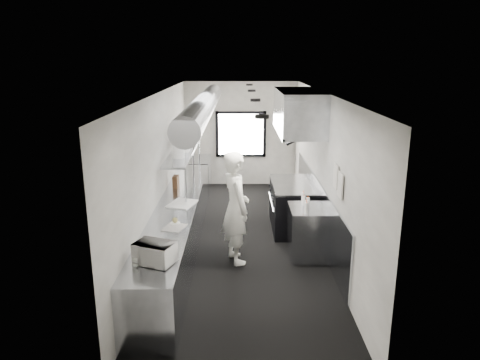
{
  "coord_description": "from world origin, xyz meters",
  "views": [
    {
      "loc": [
        -0.06,
        -8.01,
        3.41
      ],
      "look_at": [
        -0.04,
        -0.2,
        1.26
      ],
      "focal_mm": 33.55,
      "sensor_mm": 36.0,
      "label": 1
    }
  ],
  "objects_px": {
    "squeeze_bottle_a": "(307,208)",
    "squeeze_bottle_d": "(304,201)",
    "prep_counter": "(178,228)",
    "range": "(292,206)",
    "pass_shelf": "(184,152)",
    "far_work_table": "(197,176)",
    "knife_block": "(176,182)",
    "microwave": "(155,253)",
    "plate_stack_b": "(183,144)",
    "line_cook": "(236,208)",
    "deli_tub_a": "(137,259)",
    "plate_stack_d": "(187,135)",
    "squeeze_bottle_b": "(306,205)",
    "plate_stack_a": "(178,151)",
    "plate_stack_c": "(185,139)",
    "squeeze_bottle_e": "(303,198)",
    "squeeze_bottle_c": "(308,203)",
    "exhaust_hood": "(298,112)",
    "bottle_station": "(308,232)",
    "cutting_board": "(182,204)",
    "deli_tub_b": "(147,242)",
    "small_plate": "(175,223)"
  },
  "relations": [
    {
      "from": "bottle_station",
      "to": "squeeze_bottle_e",
      "type": "bearing_deg",
      "value": 103.08
    },
    {
      "from": "deli_tub_a",
      "to": "squeeze_bottle_b",
      "type": "xyz_separation_m",
      "value": [
        2.42,
        2.02,
        0.03
      ]
    },
    {
      "from": "pass_shelf",
      "to": "squeeze_bottle_e",
      "type": "distance_m",
      "value": 2.74
    },
    {
      "from": "plate_stack_a",
      "to": "plate_stack_c",
      "type": "relative_size",
      "value": 0.75
    },
    {
      "from": "plate_stack_a",
      "to": "squeeze_bottle_a",
      "type": "relative_size",
      "value": 1.39
    },
    {
      "from": "prep_counter",
      "to": "squeeze_bottle_a",
      "type": "distance_m",
      "value": 2.33
    },
    {
      "from": "pass_shelf",
      "to": "squeeze_bottle_d",
      "type": "xyz_separation_m",
      "value": [
        2.27,
        -1.55,
        -0.55
      ]
    },
    {
      "from": "deli_tub_a",
      "to": "plate_stack_d",
      "type": "relative_size",
      "value": 0.39
    },
    {
      "from": "knife_block",
      "to": "squeeze_bottle_c",
      "type": "xyz_separation_m",
      "value": [
        2.45,
        -1.26,
        -0.03
      ]
    },
    {
      "from": "prep_counter",
      "to": "plate_stack_a",
      "type": "distance_m",
      "value": 1.49
    },
    {
      "from": "exhaust_hood",
      "to": "bottle_station",
      "type": "relative_size",
      "value": 2.44
    },
    {
      "from": "range",
      "to": "knife_block",
      "type": "bearing_deg",
      "value": -177.0
    },
    {
      "from": "squeeze_bottle_b",
      "to": "cutting_board",
      "type": "bearing_deg",
      "value": 170.97
    },
    {
      "from": "squeeze_bottle_d",
      "to": "plate_stack_a",
      "type": "bearing_deg",
      "value": 159.85
    },
    {
      "from": "exhaust_hood",
      "to": "microwave",
      "type": "distance_m",
      "value": 4.38
    },
    {
      "from": "plate_stack_a",
      "to": "deli_tub_a",
      "type": "bearing_deg",
      "value": -92.45
    },
    {
      "from": "knife_block",
      "to": "range",
      "type": "bearing_deg",
      "value": 6.76
    },
    {
      "from": "prep_counter",
      "to": "range",
      "type": "bearing_deg",
      "value": 28.74
    },
    {
      "from": "range",
      "to": "exhaust_hood",
      "type": "bearing_deg",
      "value": -0.0
    },
    {
      "from": "squeeze_bottle_a",
      "to": "squeeze_bottle_b",
      "type": "bearing_deg",
      "value": 82.96
    },
    {
      "from": "microwave",
      "to": "plate_stack_b",
      "type": "xyz_separation_m",
      "value": [
        -0.05,
        3.67,
        0.7
      ]
    },
    {
      "from": "line_cook",
      "to": "pass_shelf",
      "type": "bearing_deg",
      "value": 10.27
    },
    {
      "from": "pass_shelf",
      "to": "squeeze_bottle_b",
      "type": "bearing_deg",
      "value": -38.62
    },
    {
      "from": "squeeze_bottle_a",
      "to": "squeeze_bottle_d",
      "type": "height_order",
      "value": "squeeze_bottle_a"
    },
    {
      "from": "deli_tub_a",
      "to": "squeeze_bottle_a",
      "type": "relative_size",
      "value": 0.74
    },
    {
      "from": "exhaust_hood",
      "to": "line_cook",
      "type": "relative_size",
      "value": 1.14
    },
    {
      "from": "pass_shelf",
      "to": "bottle_station",
      "type": "distance_m",
      "value": 3.09
    },
    {
      "from": "prep_counter",
      "to": "plate_stack_d",
      "type": "distance_m",
      "value": 2.56
    },
    {
      "from": "exhaust_hood",
      "to": "squeeze_bottle_e",
      "type": "distance_m",
      "value": 1.79
    },
    {
      "from": "line_cook",
      "to": "squeeze_bottle_d",
      "type": "bearing_deg",
      "value": -94.93
    },
    {
      "from": "microwave",
      "to": "squeeze_bottle_b",
      "type": "distance_m",
      "value": 2.98
    },
    {
      "from": "pass_shelf",
      "to": "deli_tub_a",
      "type": "bearing_deg",
      "value": -92.19
    },
    {
      "from": "range",
      "to": "plate_stack_c",
      "type": "xyz_separation_m",
      "value": [
        -2.22,
        0.61,
        1.28
      ]
    },
    {
      "from": "pass_shelf",
      "to": "squeeze_bottle_d",
      "type": "height_order",
      "value": "pass_shelf"
    },
    {
      "from": "far_work_table",
      "to": "microwave",
      "type": "distance_m",
      "value": 6.06
    },
    {
      "from": "microwave",
      "to": "squeeze_bottle_c",
      "type": "relative_size",
      "value": 2.48
    },
    {
      "from": "deli_tub_a",
      "to": "squeeze_bottle_a",
      "type": "xyz_separation_m",
      "value": [
        2.4,
        1.84,
        0.05
      ]
    },
    {
      "from": "deli_tub_a",
      "to": "plate_stack_c",
      "type": "bearing_deg",
      "value": 87.85
    },
    {
      "from": "exhaust_hood",
      "to": "microwave",
      "type": "height_order",
      "value": "exhaust_hood"
    },
    {
      "from": "plate_stack_c",
      "to": "squeeze_bottle_b",
      "type": "xyz_separation_m",
      "value": [
        2.27,
        -2.13,
        -0.77
      ]
    },
    {
      "from": "small_plate",
      "to": "squeeze_bottle_c",
      "type": "distance_m",
      "value": 2.32
    },
    {
      "from": "cutting_board",
      "to": "deli_tub_b",
      "type": "bearing_deg",
      "value": -98.14
    },
    {
      "from": "microwave",
      "to": "cutting_board",
      "type": "bearing_deg",
      "value": 109.84
    },
    {
      "from": "deli_tub_a",
      "to": "knife_block",
      "type": "distance_m",
      "value": 3.42
    },
    {
      "from": "pass_shelf",
      "to": "far_work_table",
      "type": "xyz_separation_m",
      "value": [
        0.04,
        2.2,
        -1.09
      ]
    },
    {
      "from": "deli_tub_a",
      "to": "plate_stack_d",
      "type": "height_order",
      "value": "plate_stack_d"
    },
    {
      "from": "prep_counter",
      "to": "knife_block",
      "type": "distance_m",
      "value": 1.23
    },
    {
      "from": "squeeze_bottle_d",
      "to": "squeeze_bottle_e",
      "type": "relative_size",
      "value": 0.82
    },
    {
      "from": "line_cook",
      "to": "microwave",
      "type": "bearing_deg",
      "value": 132.98
    },
    {
      "from": "plate_stack_b",
      "to": "squeeze_bottle_b",
      "type": "height_order",
      "value": "plate_stack_b"
    }
  ]
}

